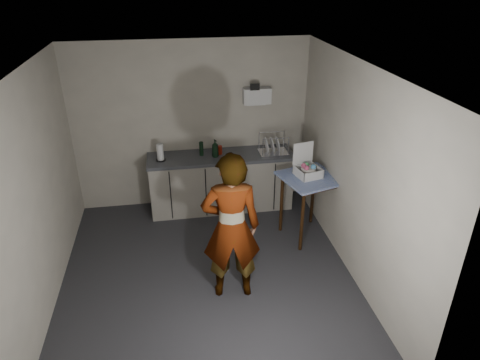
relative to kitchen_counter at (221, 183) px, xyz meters
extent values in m
plane|color=#29292E|center=(-0.40, -1.70, -0.43)|extent=(4.00, 4.00, 0.00)
cube|color=beige|center=(-0.40, 0.29, 0.87)|extent=(3.60, 0.02, 2.60)
cube|color=beige|center=(1.39, -1.70, 0.87)|extent=(0.02, 4.00, 2.60)
cube|color=beige|center=(-2.19, -1.70, 0.87)|extent=(0.02, 4.00, 2.60)
cube|color=silver|center=(-0.40, -1.70, 2.17)|extent=(3.60, 4.00, 0.01)
cube|color=black|center=(0.00, 0.00, -0.39)|extent=(2.20, 0.52, 0.08)
cube|color=#B0A99C|center=(0.00, 0.00, 0.00)|extent=(2.20, 0.58, 0.86)
cube|color=#46494F|center=(0.00, 0.00, 0.46)|extent=(2.24, 0.62, 0.05)
cube|color=black|center=(-0.80, -0.29, 0.00)|extent=(0.02, 0.01, 0.80)
cube|color=black|center=(-0.27, -0.29, 0.00)|extent=(0.02, 0.01, 0.80)
cube|color=black|center=(0.27, -0.29, 0.00)|extent=(0.01, 0.01, 0.80)
cube|color=black|center=(0.80, -0.29, 0.00)|extent=(0.02, 0.01, 0.80)
cube|color=white|center=(0.60, 0.22, 1.32)|extent=(0.42, 0.16, 0.24)
cube|color=white|center=(0.60, 0.27, 1.18)|extent=(0.30, 0.06, 0.04)
cube|color=black|center=(0.55, 0.13, 1.48)|extent=(0.14, 0.02, 0.10)
cylinder|color=#331D0B|center=(0.92, -1.35, 0.01)|extent=(0.05, 0.05, 0.87)
cylinder|color=#331D0B|center=(1.43, -1.20, 0.01)|extent=(0.05, 0.05, 0.87)
cylinder|color=#331D0B|center=(0.77, -0.84, 0.01)|extent=(0.05, 0.05, 0.87)
cylinder|color=#331D0B|center=(1.28, -0.69, 0.01)|extent=(0.05, 0.05, 0.87)
cube|color=#331D0B|center=(1.10, -1.02, 0.46)|extent=(0.80, 0.80, 0.04)
cube|color=#1C42AA|center=(1.10, -1.02, 0.50)|extent=(0.90, 0.90, 0.03)
imported|color=#B2A593|center=(-0.14, -2.03, 0.48)|extent=(0.69, 0.48, 1.82)
imported|color=black|center=(-0.09, -0.05, 0.62)|extent=(0.13, 0.13, 0.27)
cylinder|color=#B42512|center=(-0.01, 0.04, 0.55)|extent=(0.07, 0.07, 0.13)
cylinder|color=black|center=(-0.29, 0.04, 0.59)|extent=(0.06, 0.06, 0.21)
cylinder|color=black|center=(-0.91, -0.05, 0.49)|extent=(0.15, 0.15, 0.01)
cylinder|color=white|center=(-0.91, -0.05, 0.62)|extent=(0.10, 0.10, 0.25)
cube|color=white|center=(0.82, -0.06, 0.49)|extent=(0.44, 0.33, 0.02)
cylinder|color=white|center=(0.62, -0.20, 0.65)|extent=(0.01, 0.01, 0.29)
cylinder|color=white|center=(1.01, -0.20, 0.65)|extent=(0.01, 0.01, 0.29)
cylinder|color=white|center=(0.62, 0.08, 0.65)|extent=(0.01, 0.01, 0.29)
cylinder|color=white|center=(1.01, 0.08, 0.65)|extent=(0.01, 0.01, 0.29)
cylinder|color=white|center=(0.71, -0.06, 0.63)|extent=(0.05, 0.24, 0.24)
cylinder|color=white|center=(0.79, -0.06, 0.63)|extent=(0.05, 0.24, 0.24)
cylinder|color=white|center=(0.88, -0.06, 0.63)|extent=(0.05, 0.24, 0.24)
cube|color=white|center=(1.07, -0.99, 0.52)|extent=(0.37, 0.37, 0.01)
cube|color=white|center=(1.11, -1.13, 0.59)|extent=(0.30, 0.08, 0.11)
cube|color=white|center=(1.04, -0.84, 0.59)|extent=(0.30, 0.08, 0.11)
cube|color=white|center=(0.93, -1.02, 0.59)|extent=(0.08, 0.30, 0.11)
cube|color=white|center=(1.22, -0.95, 0.59)|extent=(0.08, 0.30, 0.11)
cube|color=white|center=(1.04, -0.83, 0.80)|extent=(0.30, 0.09, 0.31)
cylinder|color=white|center=(1.07, -0.99, 0.59)|extent=(0.21, 0.21, 0.11)
sphere|color=#E95686|center=(1.03, -1.04, 0.66)|extent=(0.07, 0.07, 0.07)
sphere|color=#5DB8FF|center=(1.13, -1.02, 0.66)|extent=(0.07, 0.07, 0.07)
sphere|color=#5CE07F|center=(1.06, -0.94, 0.66)|extent=(0.07, 0.07, 0.07)
sphere|color=#E95686|center=(1.02, -0.96, 0.66)|extent=(0.07, 0.07, 0.07)
camera|label=1|loc=(-0.71, -5.99, 3.11)|focal=32.00mm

